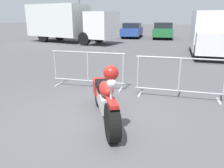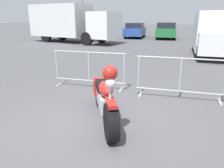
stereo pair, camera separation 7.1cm
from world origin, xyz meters
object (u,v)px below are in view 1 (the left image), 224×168
Objects in this scene: delivery_van at (212,32)px; crowd_barrier_far at (179,78)px; crowd_barrier_near at (88,69)px; street_lamp at (79,3)px; parked_car_silver at (80,29)px; box_truck at (66,22)px; motorcycle at (105,97)px; parked_car_green at (163,30)px; parked_car_maroon at (104,29)px; parked_car_blue at (132,30)px.

crowd_barrier_far is at bearing -12.37° from delivery_van.
street_lamp reaches higher than crowd_barrier_near.
crowd_barrier_near is at bearing -157.91° from parked_car_silver.
box_truck is 12.38m from street_lamp.
motorcycle is 0.93× the size of crowd_barrier_near.
parked_car_silver reaches higher than parked_car_green.
crowd_barrier_far is 20.34m from parked_car_silver.
parked_car_maroon reaches higher than parked_car_blue.
motorcycle is 14.68m from box_truck.
parked_car_blue is (-4.53, 18.07, 0.24)m from motorcycle.
motorcycle is at bearing -18.46° from delivery_van.
delivery_van reaches higher than motorcycle.
parked_car_blue is at bearing 86.50° from parked_car_green.
parked_car_maroon is at bearing -105.38° from parked_car_silver.
box_truck is at bearing -66.28° from street_lamp.
parked_car_blue is at bearing 109.71° from crowd_barrier_far.
box_truck reaches higher than parked_car_maroon.
crowd_barrier_near is 0.48× the size of parked_car_green.
crowd_barrier_near is (-1.29, 1.81, 0.06)m from motorcycle.
delivery_van is 13.01m from parked_car_maroon.
crowd_barrier_far is 0.49× the size of parked_car_maroon.
parked_car_green reaches higher than motorcycle.
parked_car_maroon is at bearing -42.89° from street_lamp.
motorcycle is 0.46× the size of parked_car_maroon.
parked_car_silver is at bearing 125.76° from crowd_barrier_far.
street_lamp is (-11.98, 21.38, 3.16)m from crowd_barrier_near.
motorcycle is at bearing -125.55° from crowd_barrier_far.
delivery_van is at bearing -163.76° from parked_car_green.
street_lamp is (-11.77, 4.91, 2.95)m from parked_car_green.
box_truck is 11.01m from delivery_van.
crowd_barrier_far is 17.27m from parked_car_blue.
parked_car_green reaches higher than crowd_barrier_far.
parked_car_silver is at bearing 74.62° from parked_car_maroon.
street_lamp is at bearing 60.01° from parked_car_green.
street_lamp is at bearing 21.45° from parked_car_silver.
parked_car_green is at bearing -93.67° from parked_car_maroon.
parked_car_green reaches higher than parked_car_maroon.
box_truck is 1.77× the size of parked_car_maroon.
crowd_barrier_near is at bearing -45.88° from box_truck.
delivery_van is at bearing 64.61° from crowd_barrier_near.
crowd_barrier_far is at bearing -177.69° from parked_car_green.
parked_car_blue is at bearing -93.83° from parked_car_maroon.
box_truck is 1.80× the size of parked_car_blue.
parked_car_green is at bearing 51.76° from box_truck.
parked_car_maroon is 3.04m from parked_car_blue.
motorcycle is 0.44× the size of parked_car_silver.
box_truck is 6.74m from parked_car_silver.
parked_car_green is at bearing -97.58° from parked_car_silver.
crowd_barrier_near is at bearing -166.00° from parked_car_maroon.
parked_car_maroon is at bearing 91.65° from box_truck.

